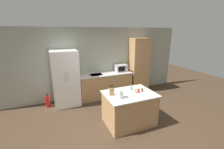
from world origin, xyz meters
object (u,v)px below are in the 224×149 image
at_px(microwave, 121,68).
at_px(spice_bottle_short_red, 136,91).
at_px(knife_block, 112,92).
at_px(spice_bottle_amber_oil, 139,91).
at_px(kettle, 120,94).
at_px(spice_bottle_green_herb, 142,90).
at_px(spice_bottle_tall_dark, 132,88).
at_px(refrigerator, 66,78).
at_px(fire_extinguisher, 48,101).
at_px(pantry_cabinet, 139,65).

distance_m(microwave, spice_bottle_short_red, 2.09).
bearing_deg(microwave, knife_block, -121.94).
distance_m(spice_bottle_amber_oil, kettle, 0.60).
distance_m(microwave, spice_bottle_green_herb, 2.02).
distance_m(spice_bottle_tall_dark, spice_bottle_short_red, 0.22).
bearing_deg(knife_block, refrigerator, 118.42).
relative_size(microwave, knife_block, 1.60).
distance_m(microwave, fire_extinguisher, 2.90).
bearing_deg(spice_bottle_green_herb, spice_bottle_tall_dark, 137.95).
height_order(spice_bottle_amber_oil, kettle, kettle).
xyz_separation_m(spice_bottle_tall_dark, spice_bottle_green_herb, (0.21, -0.19, -0.02)).
height_order(spice_bottle_tall_dark, spice_bottle_short_red, spice_bottle_tall_dark).
bearing_deg(spice_bottle_amber_oil, spice_bottle_tall_dark, 108.21).
bearing_deg(kettle, knife_block, 121.11).
distance_m(refrigerator, spice_bottle_tall_dark, 2.29).
bearing_deg(kettle, microwave, 63.60).
xyz_separation_m(refrigerator, spice_bottle_short_red, (1.60, -1.85, 0.01)).
relative_size(knife_block, spice_bottle_green_herb, 2.72).
bearing_deg(refrigerator, fire_extinguisher, 177.29).
height_order(knife_block, kettle, knife_block).
relative_size(microwave, spice_bottle_amber_oil, 4.43).
height_order(spice_bottle_tall_dark, fire_extinguisher, spice_bottle_tall_dark).
relative_size(spice_bottle_short_red, fire_extinguisher, 0.28).
distance_m(knife_block, fire_extinguisher, 2.50).
height_order(spice_bottle_amber_oil, fire_extinguisher, spice_bottle_amber_oil).
relative_size(microwave, fire_extinguisher, 0.99).
bearing_deg(fire_extinguisher, spice_bottle_tall_dark, -36.82).
distance_m(pantry_cabinet, spice_bottle_green_herb, 2.25).
xyz_separation_m(knife_block, spice_bottle_short_red, (0.65, -0.11, -0.04)).
bearing_deg(fire_extinguisher, spice_bottle_amber_oil, -39.51).
distance_m(pantry_cabinet, kettle, 2.79).
relative_size(refrigerator, spice_bottle_amber_oil, 17.83).
bearing_deg(spice_bottle_tall_dark, spice_bottle_green_herb, -42.05).
bearing_deg(fire_extinguisher, kettle, -49.44).
bearing_deg(spice_bottle_green_herb, fire_extinguisher, 142.69).
bearing_deg(knife_block, pantry_cabinet, 43.09).
bearing_deg(microwave, spice_bottle_amber_oil, -102.86).
distance_m(spice_bottle_tall_dark, fire_extinguisher, 2.88).
relative_size(pantry_cabinet, knife_block, 7.60).
relative_size(knife_block, spice_bottle_short_red, 2.18).
xyz_separation_m(spice_bottle_short_red, fire_extinguisher, (-2.23, 1.88, -0.74)).
relative_size(refrigerator, pantry_cabinet, 0.85).
xyz_separation_m(spice_bottle_short_red, kettle, (-0.52, -0.12, 0.04)).
height_order(microwave, spice_bottle_short_red, microwave).
xyz_separation_m(spice_bottle_amber_oil, fire_extinguisher, (-2.31, 1.90, -0.73)).
bearing_deg(spice_bottle_short_red, microwave, 75.09).
bearing_deg(refrigerator, pantry_cabinet, 2.22).
relative_size(spice_bottle_short_red, kettle, 0.59).
bearing_deg(fire_extinguisher, refrigerator, -2.71).
relative_size(knife_block, spice_bottle_tall_dark, 1.99).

